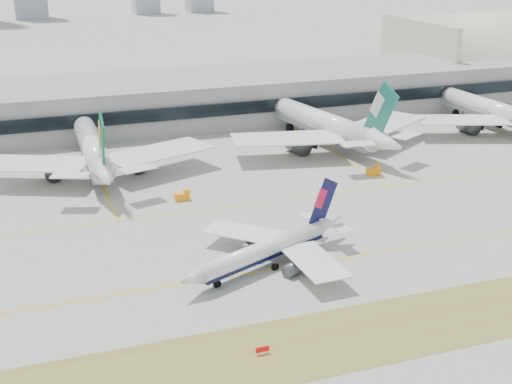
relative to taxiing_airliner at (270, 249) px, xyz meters
name	(u,v)px	position (x,y,z in m)	size (l,w,h in m)	color
ground	(298,254)	(7.28, 2.86, -3.50)	(3000.00, 3000.00, 0.00)	#A8A59D
taxiing_airliner	(270,249)	(0.00, 0.00, 0.00)	(40.85, 34.64, 14.52)	white
widebody_eva	(94,152)	(-24.19, 68.93, 2.69)	(65.32, 63.77, 23.28)	white
widebody_cathay	(328,126)	(45.86, 71.24, 3.05)	(68.11, 67.47, 24.65)	white
widebody_china_air	(494,111)	(106.17, 71.61, 2.51)	(63.43, 62.00, 22.62)	white
terminal	(167,100)	(7.28, 117.70, 4.00)	(280.00, 43.10, 15.00)	gray
hangar	(502,81)	(161.85, 137.86, -3.36)	(91.00, 60.00, 60.00)	beige
hold_sign_left	(262,350)	(-12.29, -29.14, -2.62)	(2.20, 0.15, 1.35)	red
gse_c	(374,171)	(46.06, 42.45, -2.45)	(3.55, 2.00, 2.60)	orange
gse_b	(182,196)	(-7.10, 41.03, -2.45)	(3.55, 2.00, 2.60)	orange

